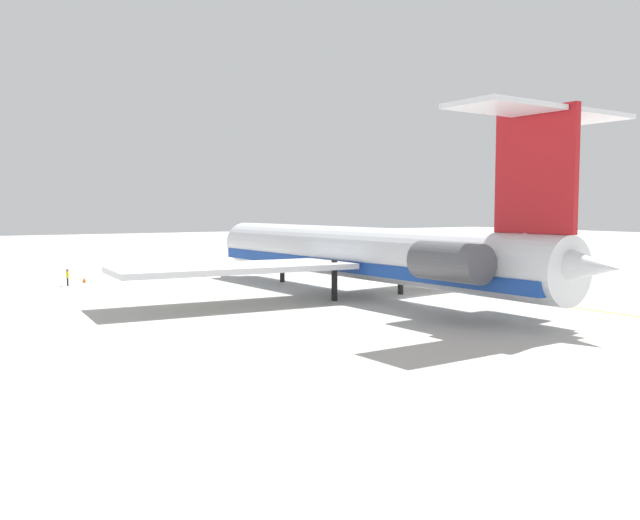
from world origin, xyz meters
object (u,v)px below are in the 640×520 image
ground_crew_near_nose (369,258)px  safety_cone_nose (84,280)px  ground_crew_portside (473,262)px  ground_crew_near_tail (67,275)px  main_jetliner (368,253)px

ground_crew_near_nose → safety_cone_nose: 37.73m
ground_crew_portside → safety_cone_nose: (11.15, 44.14, -0.81)m
ground_crew_near_tail → safety_cone_nose: bearing=-146.4°
ground_crew_near_nose → ground_crew_portside: bearing=52.3°
ground_crew_portside → ground_crew_near_tail: bearing=-131.6°
ground_crew_portside → safety_cone_nose: 45.54m
ground_crew_near_nose → safety_cone_nose: ground_crew_near_nose is taller
main_jetliner → ground_crew_near_nose: size_ratio=29.18×
ground_crew_near_tail → safety_cone_nose: ground_crew_near_tail is taller
ground_crew_near_nose → safety_cone_nose: (-1.90, 37.67, -0.78)m
main_jetliner → safety_cone_nose: (24.76, 18.78, -3.60)m
main_jetliner → ground_crew_near_nose: (26.66, -18.90, -2.81)m
main_jetliner → safety_cone_nose: main_jetliner is taller
ground_crew_near_nose → ground_crew_near_tail: (-4.16, 39.73, 0.02)m
safety_cone_nose → ground_crew_near_nose: bearing=-87.1°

